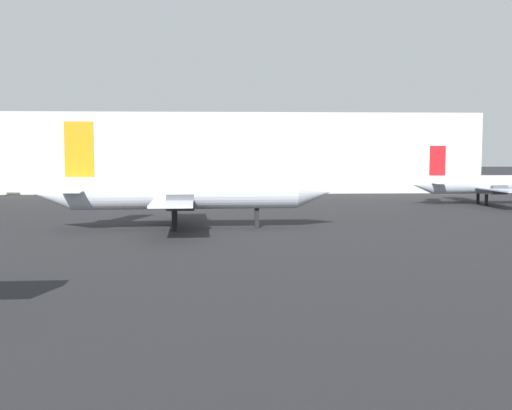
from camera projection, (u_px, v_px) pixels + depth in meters
The scene contains 3 objects.
airplane_distant at pixel (183, 193), 63.09m from camera, with size 29.98×21.79×10.78m.
airplane_far_left at pixel (487, 184), 91.81m from camera, with size 22.79×23.20×8.64m.
terminal_building at pixel (231, 153), 123.76m from camera, with size 93.40×18.89×14.97m, color beige.
Camera 1 is at (0.88, -8.78, 7.88)m, focal length 43.88 mm.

